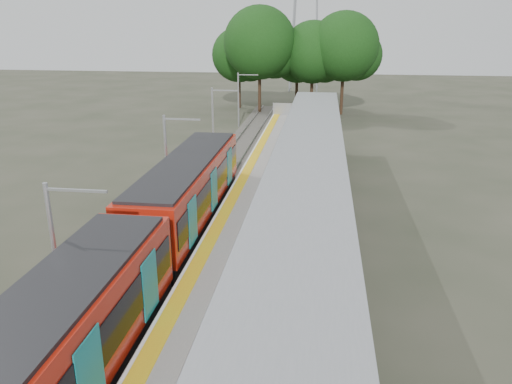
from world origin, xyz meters
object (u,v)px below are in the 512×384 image
(bench_mid, at_px, (328,192))
(litter_bin, at_px, (289,257))
(info_pillar_far, at_px, (315,154))
(bench_far, at_px, (327,131))
(train, at_px, (139,248))

(bench_mid, height_order, litter_bin, bench_mid)
(info_pillar_far, distance_m, litter_bin, 15.24)
(bench_mid, distance_m, litter_bin, 7.89)
(bench_far, bearing_deg, info_pillar_far, -109.87)
(info_pillar_far, bearing_deg, litter_bin, -82.08)
(bench_far, bearing_deg, train, -120.45)
(train, relative_size, litter_bin, 29.36)
(info_pillar_far, xyz_separation_m, litter_bin, (-0.71, -15.22, -0.25))
(bench_far, bearing_deg, bench_mid, -104.28)
(bench_mid, xyz_separation_m, litter_bin, (-1.53, -7.74, -0.14))
(litter_bin, bearing_deg, bench_mid, 78.78)
(train, bearing_deg, bench_far, 74.01)
(info_pillar_far, bearing_deg, bench_mid, -73.12)
(train, height_order, bench_far, train)
(info_pillar_far, bearing_deg, bench_far, 95.19)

